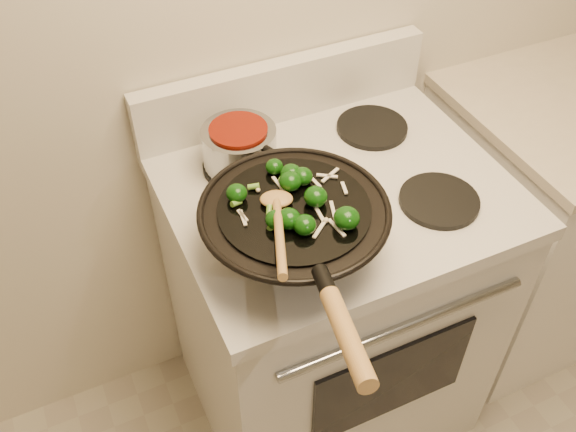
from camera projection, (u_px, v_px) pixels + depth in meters
name	position (u px, v px, depth m)	size (l,w,h in m)	color
stove	(328.00, 303.00, 1.80)	(0.78, 0.67, 1.08)	silver
counter_unit	(556.00, 213.00, 2.08)	(0.77, 0.62, 0.91)	white
wok	(295.00, 228.00, 1.28)	(0.38, 0.63, 0.19)	black
stirfry	(297.00, 197.00, 1.24)	(0.25, 0.24, 0.04)	#0B3708
wooden_spoon	(278.00, 219.00, 1.18)	(0.15, 0.29, 0.10)	#A87C42
saucepan	(240.00, 147.00, 1.48)	(0.17, 0.27, 0.10)	gray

